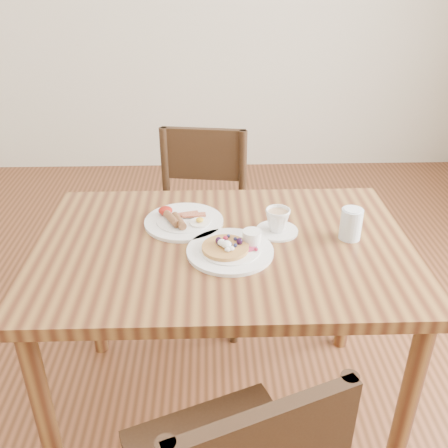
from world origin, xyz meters
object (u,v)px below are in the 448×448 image
Objects in this scene: dining_table at (224,269)px; teacup_saucer at (277,222)px; chair_far at (200,220)px; pancake_plate at (231,248)px; breakfast_plate at (183,221)px; water_glass at (351,224)px.

dining_table is 8.57× the size of teacup_saucer.
chair_far reaches higher than pancake_plate.
pancake_plate is 1.93× the size of teacup_saucer.
chair_far is 3.26× the size of breakfast_plate.
chair_far is at bearing 99.08° from pancake_plate.
teacup_saucer is at bearing 20.55° from dining_table.
teacup_saucer reaches higher than dining_table.
pancake_plate reaches higher than dining_table.
dining_table is 11.60× the size of water_glass.
teacup_saucer is at bearing -12.15° from breakfast_plate.
breakfast_plate is 1.93× the size of teacup_saucer.
pancake_plate is (0.02, -0.06, 0.11)m from dining_table.
chair_far reaches higher than teacup_saucer.
chair_far is 8.51× the size of water_glass.
dining_table is 4.44× the size of breakfast_plate.
breakfast_plate is at bearing 92.51° from chair_far.
pancake_plate is 0.40m from water_glass.
chair_far reaches higher than water_glass.
chair_far is 0.57m from breakfast_plate.
water_glass reaches higher than pancake_plate.
breakfast_plate is at bearing 135.59° from dining_table.
chair_far reaches higher than breakfast_plate.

